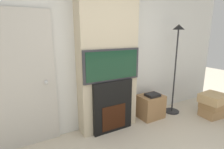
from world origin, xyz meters
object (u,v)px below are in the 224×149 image
object	(u,v)px
fireplace	(112,106)
media_stand	(151,106)
box_stack	(213,105)
television	(112,65)
floor_lamp	(176,59)

from	to	relation	value
fireplace	media_stand	xyz separation A→B (m)	(0.91, 0.03, -0.21)
box_stack	media_stand	size ratio (longest dim) A/B	1.04
television	media_stand	world-z (taller)	television
floor_lamp	media_stand	size ratio (longest dim) A/B	3.57
floor_lamp	media_stand	xyz separation A→B (m)	(-0.57, 0.04, -0.92)
media_stand	box_stack	bearing A→B (deg)	-28.83
television	box_stack	size ratio (longest dim) A/B	1.91
fireplace	floor_lamp	distance (m)	1.64
fireplace	television	distance (m)	0.71
floor_lamp	media_stand	distance (m)	1.08
box_stack	television	bearing A→B (deg)	164.22
television	media_stand	distance (m)	1.29
fireplace	box_stack	size ratio (longest dim) A/B	1.69
television	floor_lamp	xyz separation A→B (m)	(1.48, -0.01, 0.00)
fireplace	floor_lamp	bearing A→B (deg)	-0.33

